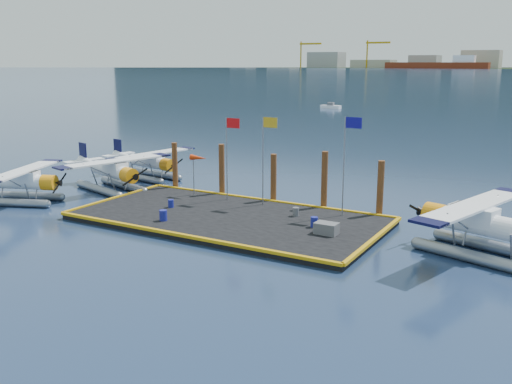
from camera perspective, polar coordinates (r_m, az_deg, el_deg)
ground at (r=37.74m, az=-2.80°, el=-2.97°), size 4000.00×4000.00×0.00m
dock at (r=37.69m, az=-2.80°, el=-2.68°), size 20.00×10.00×0.40m
dock_bumpers at (r=37.61m, az=-2.80°, el=-2.25°), size 20.25×10.25×0.18m
seaplane_a at (r=45.79m, az=-22.60°, el=0.76°), size 8.78×9.29×3.36m
seaplane_b at (r=47.46m, az=-14.12°, el=1.84°), size 9.13×9.80×3.50m
seaplane_c at (r=51.75m, az=-10.53°, el=2.78°), size 8.36×9.16×3.24m
seaplane_d at (r=32.92m, az=21.53°, el=-3.29°), size 9.88×10.61×3.78m
drum_0 at (r=40.11m, az=-8.51°, el=-1.14°), size 0.39×0.39×0.55m
drum_2 at (r=35.18m, az=5.84°, el=-3.00°), size 0.45×0.45×0.63m
drum_3 at (r=36.84m, az=-9.26°, el=-2.32°), size 0.49×0.49×0.69m
drum_4 at (r=37.54m, az=4.00°, el=-1.98°), size 0.41×0.41×0.58m
crate at (r=33.88m, az=7.06°, el=-3.62°), size 1.34×0.89×0.67m
flagpole_red at (r=41.17m, az=-2.71°, el=4.63°), size 1.14×0.08×6.00m
flagpole_yellow at (r=39.64m, az=0.96°, el=4.49°), size 1.14×0.08×6.20m
flagpole_blue at (r=37.13m, az=9.11°, el=4.02°), size 1.14×0.08×6.50m
windsock at (r=42.86m, az=-5.78°, el=3.33°), size 1.40×0.44×3.12m
piling_0 at (r=46.39m, az=-8.10°, el=2.45°), size 0.44×0.44×4.00m
piling_1 at (r=43.79m, az=-3.44°, el=2.07°), size 0.44×0.44×4.20m
piling_2 at (r=41.57m, az=1.76°, el=1.23°), size 0.44×0.44×3.80m
piling_3 at (r=39.84m, az=6.85°, el=0.99°), size 0.44×0.44×4.30m
piling_4 at (r=38.54m, az=12.32°, el=0.14°), size 0.44×0.44×4.00m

